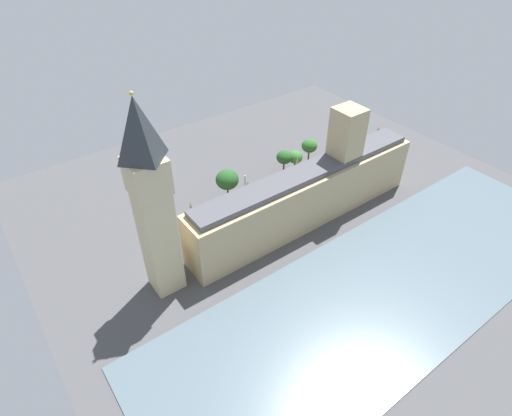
% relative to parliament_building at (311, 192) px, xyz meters
% --- Properties ---
extents(ground_plane, '(143.85, 143.85, 0.00)m').
position_rel_parliament_building_xyz_m(ground_plane, '(1.99, 1.58, -9.41)').
color(ground_plane, '#4C4C4F').
extents(river_thames, '(40.08, 129.47, 0.25)m').
position_rel_parliament_building_xyz_m(river_thames, '(-31.49, 1.58, -9.28)').
color(river_thames, slate).
rests_on(river_thames, ground).
extents(parliament_building, '(10.24, 73.85, 31.30)m').
position_rel_parliament_building_xyz_m(parliament_building, '(0.00, 0.00, 0.00)').
color(parliament_building, tan).
rests_on(parliament_building, ground).
extents(clock_tower, '(7.87, 7.87, 49.47)m').
position_rel_parliament_building_xyz_m(clock_tower, '(1.32, 45.01, 16.15)').
color(clock_tower, '#CCBA8E').
rests_on(clock_tower, ground).
extents(double_decker_bus_midblock, '(2.91, 10.57, 4.75)m').
position_rel_parliament_building_xyz_m(double_decker_bus_midblock, '(13.84, -25.70, -6.77)').
color(double_decker_bus_midblock, red).
rests_on(double_decker_bus_midblock, ground).
extents(car_blue_near_tower, '(2.08, 4.78, 1.74)m').
position_rel_parliament_building_xyz_m(car_blue_near_tower, '(15.32, -16.12, -8.51)').
color(car_blue_near_tower, navy).
rests_on(car_blue_near_tower, ground).
extents(car_white_under_trees, '(2.01, 4.67, 1.74)m').
position_rel_parliament_building_xyz_m(car_white_under_trees, '(13.08, -4.72, -8.51)').
color(car_white_under_trees, silver).
rests_on(car_white_under_trees, ground).
extents(double_decker_bus_leading, '(2.92, 10.57, 4.75)m').
position_rel_parliament_building_xyz_m(double_decker_bus_leading, '(14.66, 7.81, -6.77)').
color(double_decker_bus_leading, red).
rests_on(double_decker_bus_leading, ground).
extents(car_black_far_end, '(1.96, 4.07, 1.74)m').
position_rel_parliament_building_xyz_m(car_black_far_end, '(12.60, 21.16, -8.52)').
color(car_black_far_end, black).
rests_on(car_black_far_end, ground).
extents(car_silver_by_river_gate, '(2.06, 4.28, 1.74)m').
position_rel_parliament_building_xyz_m(car_silver_by_river_gate, '(14.63, 26.27, -8.52)').
color(car_silver_by_river_gate, '#B7B7BC').
rests_on(car_silver_by_river_gate, ground).
extents(pedestrian_opposite_hall, '(0.62, 0.52, 1.67)m').
position_rel_parliament_building_xyz_m(pedestrian_opposite_hall, '(7.32, 26.30, -8.65)').
color(pedestrian_opposite_hall, maroon).
rests_on(pedestrian_opposite_hall, ground).
extents(pedestrian_corner, '(0.65, 0.56, 1.64)m').
position_rel_parliament_building_xyz_m(pedestrian_corner, '(7.56, 32.65, -8.67)').
color(pedestrian_corner, black).
rests_on(pedestrian_corner, ground).
extents(pedestrian_kerbside, '(0.57, 0.64, 1.53)m').
position_rel_parliament_building_xyz_m(pedestrian_kerbside, '(6.52, 16.03, -8.72)').
color(pedestrian_kerbside, black).
rests_on(pedestrian_kerbside, ground).
extents(plane_tree_trailing, '(6.97, 6.97, 10.55)m').
position_rel_parliament_building_xyz_m(plane_tree_trailing, '(21.29, 14.08, -1.84)').
color(plane_tree_trailing, brown).
rests_on(plane_tree_trailing, ground).
extents(plane_tree_slot_10, '(5.15, 5.15, 8.92)m').
position_rel_parliament_building_xyz_m(plane_tree_slot_10, '(22.26, -8.83, -2.73)').
color(plane_tree_slot_10, brown).
rests_on(plane_tree_slot_10, ground).
extents(plane_tree_slot_11, '(5.30, 5.30, 9.65)m').
position_rel_parliament_building_xyz_m(plane_tree_slot_11, '(22.13, -19.72, -2.07)').
color(plane_tree_slot_11, brown).
rests_on(plane_tree_slot_11, ground).
extents(plane_tree_slot_12, '(4.96, 4.96, 8.39)m').
position_rel_parliament_building_xyz_m(plane_tree_slot_12, '(20.84, -12.37, -3.18)').
color(plane_tree_slot_12, brown).
rests_on(plane_tree_slot_12, ground).
extents(street_lamp_slot_13, '(0.56, 0.56, 6.80)m').
position_rel_parliament_building_xyz_m(street_lamp_slot_13, '(21.02, 7.82, -4.70)').
color(street_lamp_slot_13, black).
rests_on(street_lamp_slot_13, ground).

